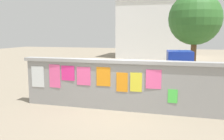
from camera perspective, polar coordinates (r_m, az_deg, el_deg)
The scene contains 9 objects.
ground at distance 16.72m, azimuth 8.31°, elevation -1.08°, with size 60.00×60.00×0.00m, color gray.
poster_wall at distance 8.81m, azimuth 1.64°, elevation -3.30°, with size 7.39×0.42×1.80m.
auto_rickshaw_truck at distance 13.01m, azimuth 10.75°, elevation 0.21°, with size 3.75×1.91×1.85m.
motorcycle at distance 12.85m, azimuth -7.29°, elevation -1.79°, with size 1.90×0.56×0.87m.
bicycle_near at distance 10.02m, azimuth 7.11°, elevation -5.23°, with size 1.65×0.61×0.95m.
bicycle_far at distance 10.52m, azimuth -7.60°, elevation -4.59°, with size 1.71×0.44×0.95m.
person_walking at distance 9.73m, azimuth 21.43°, elevation -2.41°, with size 0.41×0.41×1.62m.
tree_roadside at distance 18.97m, azimuth 18.51°, elevation 11.06°, with size 3.75×3.75×5.65m.
building_background at distance 29.81m, azimuth 10.34°, elevation 9.64°, with size 8.66×6.79×6.90m.
Camera 1 is at (2.08, -8.37, 2.70)m, focal length 39.85 mm.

